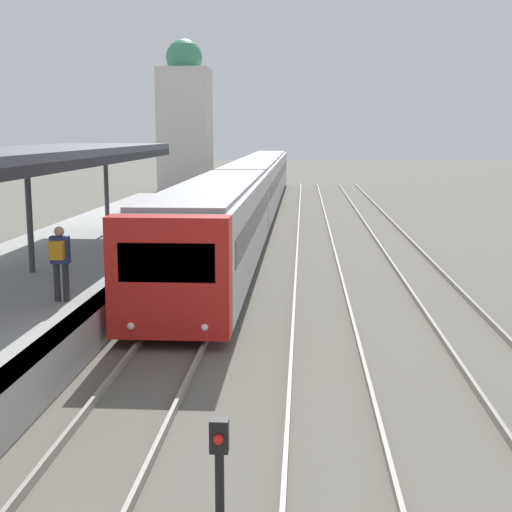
# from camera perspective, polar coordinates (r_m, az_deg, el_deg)

# --- Properties ---
(platform_canopy) EXTENTS (4.00, 18.67, 3.27)m
(platform_canopy) POSITION_cam_1_polar(r_m,az_deg,el_deg) (19.60, -17.80, 7.81)
(platform_canopy) COLOR #4C515B
(platform_canopy) RESTS_ON station_platform
(person_on_platform) EXTENTS (0.40, 0.40, 1.66)m
(person_on_platform) POSITION_cam_1_polar(r_m,az_deg,el_deg) (16.12, -15.43, -0.12)
(person_on_platform) COLOR #2D2D33
(person_on_platform) RESTS_ON station_platform
(train_near) EXTENTS (2.62, 49.32, 2.98)m
(train_near) POSITION_cam_1_polar(r_m,az_deg,el_deg) (39.17, -0.32, 5.57)
(train_near) COLOR red
(train_near) RESTS_ON ground_plane
(signal_post_near) EXTENTS (0.20, 0.21, 1.61)m
(signal_post_near) POSITION_cam_1_polar(r_m,az_deg,el_deg) (7.90, -2.94, -16.99)
(signal_post_near) COLOR black
(signal_post_near) RESTS_ON ground_plane
(distant_domed_building) EXTENTS (4.00, 4.00, 11.87)m
(distant_domed_building) POSITION_cam_1_polar(r_m,az_deg,el_deg) (58.48, -5.69, 10.78)
(distant_domed_building) COLOR silver
(distant_domed_building) RESTS_ON ground_plane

